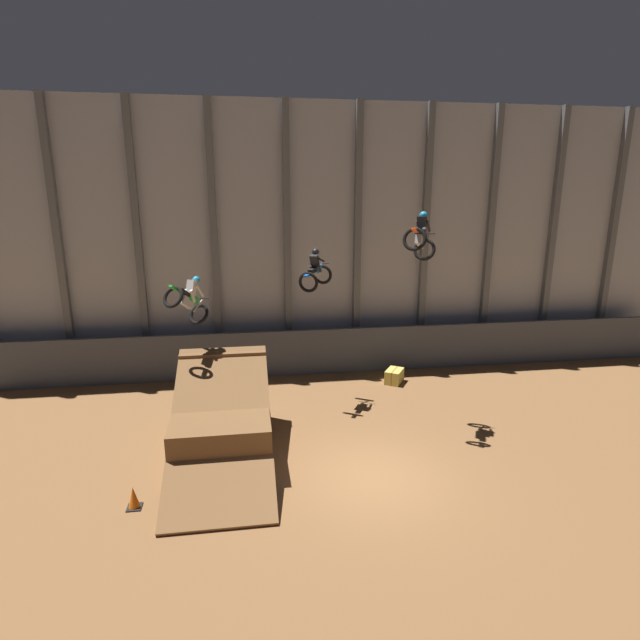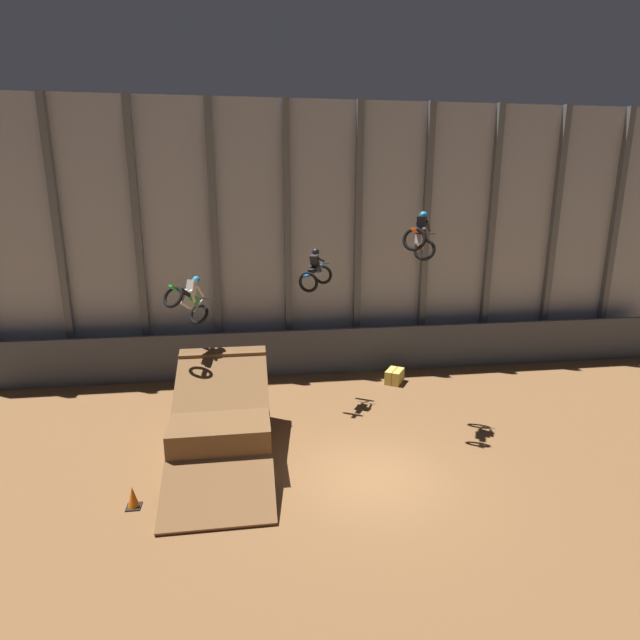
{
  "view_description": "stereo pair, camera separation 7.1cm",
  "coord_description": "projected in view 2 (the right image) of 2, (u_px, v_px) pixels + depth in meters",
  "views": [
    {
      "loc": [
        -3.28,
        -11.94,
        7.67
      ],
      "look_at": [
        -0.79,
        4.81,
        3.33
      ],
      "focal_mm": 28.0,
      "sensor_mm": 36.0,
      "label": 1
    },
    {
      "loc": [
        -3.21,
        -11.95,
        7.67
      ],
      "look_at": [
        -0.79,
        4.81,
        3.33
      ],
      "focal_mm": 28.0,
      "sensor_mm": 36.0,
      "label": 2
    }
  ],
  "objects": [
    {
      "name": "ground_plane",
      "position": [
        373.0,
        478.0,
        13.8
      ],
      "size": [
        60.0,
        60.0,
        0.0
      ],
      "primitive_type": "plane",
      "color": "brown"
    },
    {
      "name": "arena_back_wall",
      "position": [
        323.0,
        240.0,
        21.49
      ],
      "size": [
        32.0,
        0.4,
        11.33
      ],
      "color": "#A3A8B2",
      "rests_on": "ground_plane"
    },
    {
      "name": "lower_barrier",
      "position": [
        326.0,
        351.0,
        21.62
      ],
      "size": [
        31.36,
        0.2,
        1.98
      ],
      "color": "#474C56",
      "rests_on": "ground_plane"
    },
    {
      "name": "dirt_ramp",
      "position": [
        223.0,
        420.0,
        15.3
      ],
      "size": [
        2.83,
        6.08,
        2.72
      ],
      "color": "brown",
      "rests_on": "ground_plane"
    },
    {
      "name": "rider_bike_left_air",
      "position": [
        189.0,
        299.0,
        16.08
      ],
      "size": [
        1.54,
        1.78,
        1.67
      ],
      "rotation": [
        -0.61,
        0.0,
        -0.6
      ],
      "color": "black"
    },
    {
      "name": "rider_bike_center_air",
      "position": [
        316.0,
        272.0,
        17.79
      ],
      "size": [
        1.39,
        1.75,
        1.47
      ],
      "rotation": [
        0.04,
        0.0,
        -0.51
      ],
      "color": "black"
    },
    {
      "name": "rider_bike_right_air",
      "position": [
        420.0,
        237.0,
        15.57
      ],
      "size": [
        1.53,
        1.79,
        1.64
      ],
      "rotation": [
        -0.32,
        0.0,
        -0.59
      ],
      "color": "black"
    },
    {
      "name": "traffic_cone_near_ramp",
      "position": [
        133.0,
        497.0,
        12.45
      ],
      "size": [
        0.36,
        0.36,
        0.58
      ],
      "color": "black",
      "rests_on": "ground_plane"
    },
    {
      "name": "hay_bale_trackside",
      "position": [
        395.0,
        376.0,
        20.66
      ],
      "size": [
        0.99,
        1.08,
        0.57
      ],
      "rotation": [
        0.0,
        0.0,
        1.0
      ],
      "color": "#CCB751",
      "rests_on": "ground_plane"
    }
  ]
}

